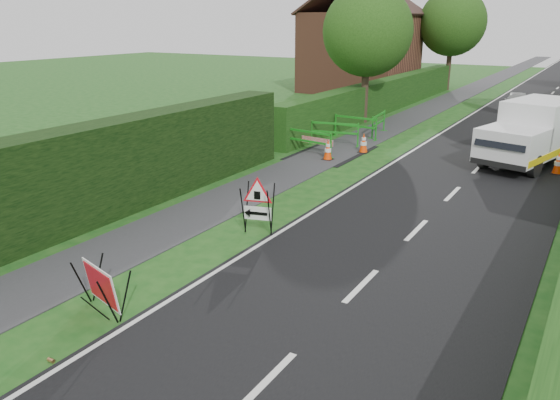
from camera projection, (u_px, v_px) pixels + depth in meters
The scene contains 21 objects.
ground at pixel (229, 277), 11.19m from camera, with size 120.00×120.00×0.00m, color #164814.
road_surface at pixel (551, 95), 38.43m from camera, with size 6.00×90.00×0.02m, color black.
footpath at pixel (471, 90), 41.12m from camera, with size 2.00×90.00×0.02m, color #2D2D30.
hedge_west_near at pixel (67, 231), 13.64m from camera, with size 1.10×18.00×2.50m, color black.
hedge_west_far at pixel (384, 111), 31.53m from camera, with size 1.00×24.00×1.80m, color #14380F.
house_west at pixel (361, 51), 39.57m from camera, with size 7.50×7.40×7.88m.
tree_nw at pixel (368, 31), 26.67m from camera, with size 4.40×4.40×6.70m.
tree_fw at pixel (453, 23), 39.58m from camera, with size 4.80×4.80×7.24m.
red_rect_sign at pixel (101, 286), 9.66m from camera, with size 1.19×0.90×0.91m.
triangle_sign at pixel (256, 201), 13.14m from camera, with size 1.04×1.04×1.23m.
works_van at pixel (532, 131), 19.60m from camera, with size 3.05×5.27×2.26m.
traffic_cone_0 at pixel (558, 163), 18.51m from camera, with size 0.38×0.38×0.79m.
traffic_cone_3 at pixel (328, 150), 20.40m from camera, with size 0.38×0.38×0.79m.
traffic_cone_4 at pixel (364, 143), 21.51m from camera, with size 0.38×0.38×0.79m.
ped_barrier_0 at pixel (309, 139), 21.03m from camera, with size 2.09×0.65×1.00m.
ped_barrier_1 at pixel (334, 130), 22.73m from camera, with size 2.09×0.75×1.00m.
ped_barrier_2 at pixel (355, 124), 24.08m from camera, with size 2.08×0.49×1.00m.
ped_barrier_3 at pixel (379, 121), 24.79m from camera, with size 0.57×2.09×1.00m.
redwhite_plank at pixel (317, 152), 21.76m from camera, with size 1.50×0.04×0.25m, color red.
litter_can at pixel (51, 362), 8.40m from camera, with size 0.07×0.07×0.12m, color #BF7F4C.
hatchback_car at pixel (517, 102), 31.34m from camera, with size 1.28×3.18×1.08m, color silver.
Camera 1 is at (6.12, -8.13, 5.01)m, focal length 35.00 mm.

